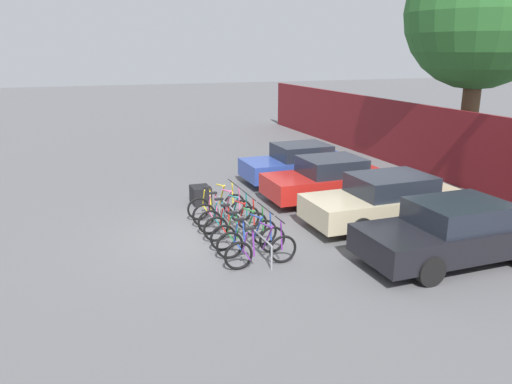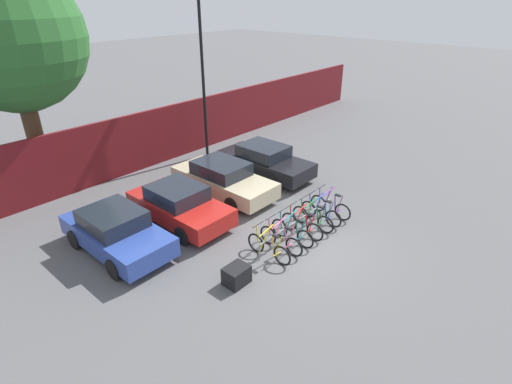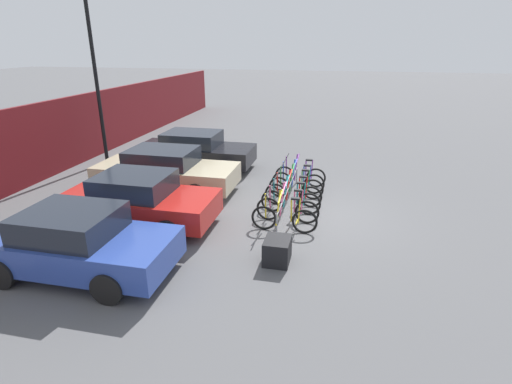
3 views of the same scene
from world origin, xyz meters
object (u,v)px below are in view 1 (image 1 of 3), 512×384
(car_beige, at_px, (387,200))
(bicycle_blue, at_px, (251,240))
(bicycle_purple, at_px, (261,250))
(bicycle_teal, at_px, (229,218))
(bicycle_green, at_px, (244,233))
(bike_rack, at_px, (242,220))
(tree_behind_hoarding, at_px, (481,14))
(bicycle_pink, at_px, (223,211))
(car_blue, at_px, (299,164))
(bicycle_red, at_px, (236,225))
(bicycle_yellow, at_px, (217,205))
(cargo_crate, at_px, (201,195))
(car_red, at_px, (329,180))
(car_black, at_px, (454,232))

(car_beige, bearing_deg, bicycle_blue, -79.95)
(bicycle_blue, xyz_separation_m, bicycle_purple, (0.64, 0.00, 0.00))
(bicycle_teal, bearing_deg, bicycle_green, -1.94)
(bike_rack, relative_size, tree_behind_hoarding, 0.47)
(bicycle_pink, height_order, bicycle_green, same)
(bicycle_teal, distance_m, car_blue, 5.62)
(bicycle_red, relative_size, tree_behind_hoarding, 0.20)
(bike_rack, bearing_deg, bicycle_yellow, -175.21)
(bicycle_blue, bearing_deg, bicycle_green, 177.19)
(bicycle_yellow, relative_size, bicycle_red, 1.00)
(bicycle_yellow, relative_size, car_beige, 0.38)
(bicycle_yellow, xyz_separation_m, bicycle_teal, (1.20, 0.00, 0.00))
(bicycle_teal, xyz_separation_m, car_blue, (-4.03, 3.91, 0.31))
(car_beige, bearing_deg, bicycle_green, -86.78)
(bicycle_pink, xyz_separation_m, bicycle_purple, (2.94, 0.00, 0.00))
(bicycle_green, relative_size, cargo_crate, 2.44)
(bicycle_pink, distance_m, car_blue, 5.21)
(bike_rack, relative_size, bicycle_purple, 2.39)
(bicycle_red, height_order, bicycle_blue, same)
(bicycle_yellow, bearing_deg, bicycle_green, 1.85)
(bicycle_blue, bearing_deg, car_red, 128.25)
(car_beige, bearing_deg, car_red, -170.97)
(bike_rack, relative_size, car_beige, 0.91)
(bicycle_red, xyz_separation_m, car_black, (3.00, 4.19, 0.31))
(car_beige, xyz_separation_m, car_black, (2.60, -0.01, -0.00))
(bicycle_red, relative_size, car_blue, 0.43)
(bicycle_yellow, bearing_deg, bicycle_purple, 1.85)
(car_black, bearing_deg, car_red, -175.62)
(bike_rack, xyz_separation_m, tree_behind_hoarding, (-3.92, 10.62, 5.40))
(bicycle_green, bearing_deg, bicycle_yellow, 178.63)
(bicycle_pink, height_order, car_red, car_red)
(tree_behind_hoarding, bearing_deg, bicycle_pink, -75.67)
(car_red, relative_size, car_black, 0.91)
(bicycle_purple, relative_size, car_blue, 0.43)
(bicycle_purple, bearing_deg, bicycle_teal, -176.68)
(bicycle_red, height_order, cargo_crate, bicycle_red)
(car_black, bearing_deg, tree_behind_hoarding, 136.38)
(bicycle_red, relative_size, car_black, 0.39)
(bicycle_blue, xyz_separation_m, car_red, (-3.31, 3.79, 0.31))
(bicycle_blue, distance_m, tree_behind_hoarding, 13.12)
(bike_rack, distance_m, car_black, 5.03)
(bicycle_green, bearing_deg, car_beige, 91.85)
(bicycle_pink, bearing_deg, car_blue, 131.25)
(bicycle_purple, relative_size, car_red, 0.43)
(bicycle_red, distance_m, bicycle_green, 0.64)
(bicycle_teal, xyz_separation_m, cargo_crate, (-2.72, -0.09, -0.10))
(bicycle_green, relative_size, bicycle_purple, 1.00)
(bicycle_pink, xyz_separation_m, car_beige, (1.56, 4.20, 0.31))
(car_blue, relative_size, tree_behind_hoarding, 0.46)
(bicycle_purple, bearing_deg, bicycle_blue, -176.68)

